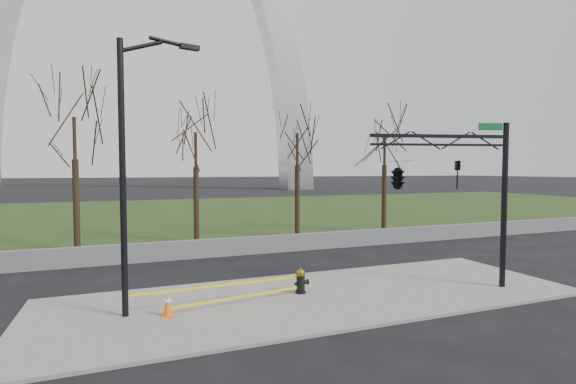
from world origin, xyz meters
name	(u,v)px	position (x,y,z in m)	size (l,w,h in m)	color
ground	(318,298)	(0.00, 0.00, 0.00)	(500.00, 500.00, 0.00)	black
sidewalk	(318,297)	(0.00, 0.00, 0.05)	(18.00, 6.00, 0.10)	slate
grass_strip	(189,213)	(0.00, 30.00, 0.03)	(120.00, 40.00, 0.06)	#213413
guardrail	(251,245)	(0.00, 8.00, 0.45)	(60.00, 0.30, 0.90)	#59595B
gateway_arch	(154,26)	(0.00, 75.00, 32.50)	(66.00, 6.00, 65.00)	#B8BABF
tree_row	(139,179)	(-5.23, 12.00, 3.85)	(35.54, 4.00, 7.69)	black
fire_hydrant	(301,281)	(-0.43, 0.46, 0.51)	(0.54, 0.36, 0.89)	black
traffic_cone	(168,305)	(-4.91, -0.25, 0.43)	(0.35, 0.35, 0.66)	orange
street_light	(131,157)	(-5.82, 0.25, 4.69)	(2.37, 0.60, 8.21)	black
traffic_signal_mast	(419,175)	(3.57, -0.63, 4.15)	(4.96, 2.54, 6.00)	black
caution_tape	(229,291)	(-2.99, 0.23, 0.52)	(5.61, 0.71, 0.45)	yellow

